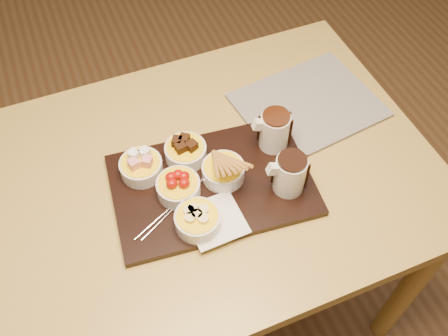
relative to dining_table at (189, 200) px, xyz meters
name	(u,v)px	position (x,y,z in m)	size (l,w,h in m)	color
ground	(199,298)	(0.00, 0.00, -0.65)	(5.00, 5.00, 0.00)	brown
dining_table	(189,200)	(0.00, 0.00, 0.00)	(1.20, 0.80, 0.75)	#B29542
serving_board	(212,185)	(0.05, -0.05, 0.11)	(0.46, 0.30, 0.02)	black
napkin	(215,220)	(0.02, -0.15, 0.12)	(0.12, 0.12, 0.00)	white
bowl_marshmallows	(141,167)	(-0.09, 0.04, 0.14)	(0.10, 0.10, 0.04)	silver
bowl_cake	(186,152)	(0.02, 0.04, 0.14)	(0.10, 0.10, 0.04)	silver
bowl_strawberries	(178,188)	(-0.03, -0.05, 0.14)	(0.10, 0.10, 0.04)	silver
bowl_biscotti	(223,172)	(0.08, -0.04, 0.14)	(0.10, 0.10, 0.04)	silver
bowl_bananas	(198,221)	(-0.02, -0.14, 0.14)	(0.10, 0.10, 0.04)	silver
pitcher_dark_chocolate	(290,174)	(0.20, -0.13, 0.17)	(0.07, 0.07, 0.10)	silver
pitcher_milk_chocolate	(274,131)	(0.23, 0.00, 0.17)	(0.07, 0.07, 0.10)	silver
fondue_skewers	(177,201)	(-0.05, -0.07, 0.12)	(0.26, 0.03, 0.01)	silver
newspaper	(308,105)	(0.38, 0.10, 0.10)	(0.35, 0.28, 0.01)	beige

